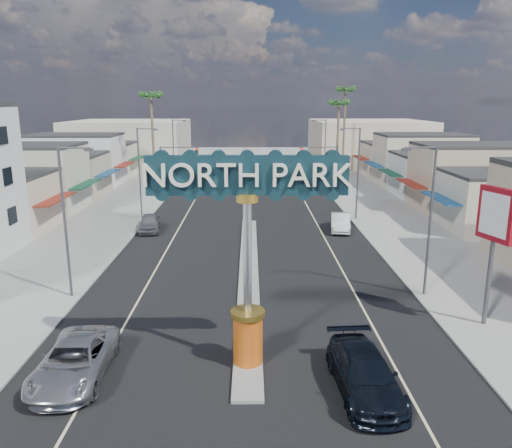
{
  "coord_description": "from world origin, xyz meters",
  "views": [
    {
      "loc": [
        0.13,
        -18.08,
        11.42
      ],
      "look_at": [
        0.46,
        10.79,
        4.3
      ],
      "focal_mm": 35.0,
      "sensor_mm": 36.0,
      "label": 1
    }
  ],
  "objects_px": {
    "gateway_sign": "(247,237)",
    "palm_left_far": "(151,101)",
    "streetlight_l_far": "(175,148)",
    "palm_right_far": "(345,95)",
    "streetlight_r_near": "(428,214)",
    "car_parked_left": "(149,223)",
    "palm_right_mid": "(339,107)",
    "streetlight_r_mid": "(356,169)",
    "traffic_signal_right": "(323,160)",
    "streetlight_r_far": "(324,148)",
    "bank_pylon_sign": "(495,222)",
    "streetlight_l_mid": "(141,169)",
    "car_parked_right": "(340,222)",
    "traffic_signal_left": "(175,161)",
    "suv_left": "(75,361)",
    "suv_right": "(365,374)",
    "streetlight_l_near": "(67,215)"
  },
  "relations": [
    {
      "from": "gateway_sign",
      "to": "car_parked_right",
      "type": "height_order",
      "value": "gateway_sign"
    },
    {
      "from": "streetlight_l_far",
      "to": "palm_right_far",
      "type": "bearing_deg",
      "value": 21.46
    },
    {
      "from": "traffic_signal_left",
      "to": "suv_right",
      "type": "bearing_deg",
      "value": -72.57
    },
    {
      "from": "streetlight_l_mid",
      "to": "palm_right_mid",
      "type": "height_order",
      "value": "palm_right_mid"
    },
    {
      "from": "palm_right_mid",
      "to": "palm_right_far",
      "type": "distance_m",
      "value": 6.57
    },
    {
      "from": "streetlight_l_near",
      "to": "suv_right",
      "type": "height_order",
      "value": "streetlight_l_near"
    },
    {
      "from": "streetlight_l_mid",
      "to": "bank_pylon_sign",
      "type": "xyz_separation_m",
      "value": [
        22.75,
        -24.13,
        0.5
      ]
    },
    {
      "from": "streetlight_l_far",
      "to": "streetlight_r_near",
      "type": "bearing_deg",
      "value": -63.58
    },
    {
      "from": "car_parked_right",
      "to": "bank_pylon_sign",
      "type": "xyz_separation_m",
      "value": [
        4.05,
        -19.84,
        4.8
      ]
    },
    {
      "from": "streetlight_r_far",
      "to": "bank_pylon_sign",
      "type": "relative_size",
      "value": 1.25
    },
    {
      "from": "streetlight_l_far",
      "to": "streetlight_r_near",
      "type": "distance_m",
      "value": 46.9
    },
    {
      "from": "streetlight_l_far",
      "to": "suv_left",
      "type": "xyz_separation_m",
      "value": [
        3.14,
        -51.01,
        -4.26
      ]
    },
    {
      "from": "traffic_signal_right",
      "to": "streetlight_r_mid",
      "type": "bearing_deg",
      "value": -84.9
    },
    {
      "from": "traffic_signal_right",
      "to": "streetlight_l_far",
      "type": "height_order",
      "value": "streetlight_l_far"
    },
    {
      "from": "streetlight_r_mid",
      "to": "bank_pylon_sign",
      "type": "height_order",
      "value": "streetlight_r_mid"
    },
    {
      "from": "traffic_signal_left",
      "to": "streetlight_r_far",
      "type": "xyz_separation_m",
      "value": [
        19.62,
        8.01,
        0.79
      ]
    },
    {
      "from": "traffic_signal_left",
      "to": "bank_pylon_sign",
      "type": "height_order",
      "value": "bank_pylon_sign"
    },
    {
      "from": "streetlight_r_near",
      "to": "car_parked_left",
      "type": "relative_size",
      "value": 2.0
    },
    {
      "from": "palm_right_far",
      "to": "suv_right",
      "type": "relative_size",
      "value": 2.49
    },
    {
      "from": "car_parked_left",
      "to": "traffic_signal_left",
      "type": "bearing_deg",
      "value": 83.8
    },
    {
      "from": "streetlight_r_mid",
      "to": "car_parked_right",
      "type": "bearing_deg",
      "value": -116.74
    },
    {
      "from": "traffic_signal_right",
      "to": "bank_pylon_sign",
      "type": "xyz_separation_m",
      "value": [
        3.13,
        -38.13,
        1.29
      ]
    },
    {
      "from": "traffic_signal_left",
      "to": "streetlight_r_mid",
      "type": "bearing_deg",
      "value": -35.5
    },
    {
      "from": "streetlight_r_far",
      "to": "suv_right",
      "type": "height_order",
      "value": "streetlight_r_far"
    },
    {
      "from": "streetlight_r_mid",
      "to": "streetlight_r_near",
      "type": "bearing_deg",
      "value": -90.0
    },
    {
      "from": "traffic_signal_left",
      "to": "streetlight_l_near",
      "type": "height_order",
      "value": "streetlight_l_near"
    },
    {
      "from": "streetlight_r_mid",
      "to": "palm_left_far",
      "type": "xyz_separation_m",
      "value": [
        -23.43,
        20.0,
        6.43
      ]
    },
    {
      "from": "car_parked_right",
      "to": "palm_left_far",
      "type": "bearing_deg",
      "value": 139.19
    },
    {
      "from": "bank_pylon_sign",
      "to": "streetlight_l_mid",
      "type": "bearing_deg",
      "value": 115.78
    },
    {
      "from": "streetlight_r_far",
      "to": "suv_left",
      "type": "xyz_separation_m",
      "value": [
        -17.73,
        -51.01,
        -4.26
      ]
    },
    {
      "from": "streetlight_l_mid",
      "to": "car_parked_right",
      "type": "xyz_separation_m",
      "value": [
        18.7,
        -4.29,
        -4.3
      ]
    },
    {
      "from": "streetlight_l_near",
      "to": "palm_right_mid",
      "type": "distance_m",
      "value": 51.92
    },
    {
      "from": "traffic_signal_left",
      "to": "suv_left",
      "type": "height_order",
      "value": "traffic_signal_left"
    },
    {
      "from": "gateway_sign",
      "to": "streetlight_l_mid",
      "type": "relative_size",
      "value": 1.02
    },
    {
      "from": "palm_left_far",
      "to": "palm_right_far",
      "type": "relative_size",
      "value": 0.93
    },
    {
      "from": "streetlight_l_mid",
      "to": "palm_right_far",
      "type": "relative_size",
      "value": 0.64
    },
    {
      "from": "streetlight_r_far",
      "to": "car_parked_left",
      "type": "relative_size",
      "value": 2.0
    },
    {
      "from": "gateway_sign",
      "to": "palm_left_far",
      "type": "bearing_deg",
      "value": 105.15
    },
    {
      "from": "traffic_signal_right",
      "to": "car_parked_right",
      "type": "bearing_deg",
      "value": -92.86
    },
    {
      "from": "streetlight_l_far",
      "to": "palm_right_far",
      "type": "relative_size",
      "value": 0.64
    },
    {
      "from": "suv_left",
      "to": "car_parked_left",
      "type": "distance_m",
      "value": 24.81
    },
    {
      "from": "palm_right_far",
      "to": "car_parked_right",
      "type": "height_order",
      "value": "palm_right_far"
    },
    {
      "from": "streetlight_r_near",
      "to": "streetlight_l_near",
      "type": "bearing_deg",
      "value": 180.0
    },
    {
      "from": "palm_left_far",
      "to": "car_parked_left",
      "type": "xyz_separation_m",
      "value": [
        4.0,
        -24.26,
        -10.73
      ]
    },
    {
      "from": "traffic_signal_right",
      "to": "streetlight_l_far",
      "type": "bearing_deg",
      "value": 157.8
    },
    {
      "from": "streetlight_r_far",
      "to": "car_parked_right",
      "type": "distance_m",
      "value": 26.73
    },
    {
      "from": "gateway_sign",
      "to": "streetlight_r_far",
      "type": "distance_m",
      "value": 51.1
    },
    {
      "from": "streetlight_r_mid",
      "to": "gateway_sign",
      "type": "bearing_deg",
      "value": -110.42
    },
    {
      "from": "suv_right",
      "to": "car_parked_left",
      "type": "bearing_deg",
      "value": 114.4
    },
    {
      "from": "traffic_signal_right",
      "to": "streetlight_l_mid",
      "type": "bearing_deg",
      "value": -144.5
    }
  ]
}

